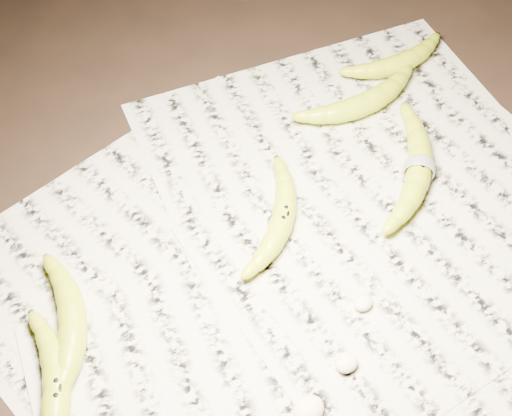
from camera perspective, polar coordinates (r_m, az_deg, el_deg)
ground at (r=0.96m, az=2.03°, el=-3.39°), size 3.00×3.00×0.00m
newspaper_patch at (r=0.95m, az=2.46°, el=-3.41°), size 0.90×0.70×0.01m
banana_left_a at (r=0.86m, az=-15.71°, el=-14.01°), size 0.14×0.19×0.03m
banana_left_b at (r=0.90m, az=-14.49°, el=-9.01°), size 0.13×0.19×0.04m
banana_center at (r=0.96m, az=2.16°, el=-0.74°), size 0.17×0.15×0.03m
banana_taped at (r=1.04m, az=12.99°, el=3.19°), size 0.20×0.18×0.04m
banana_upper_a at (r=1.11m, az=8.72°, el=8.38°), size 0.19×0.08×0.04m
banana_upper_b at (r=1.19m, az=11.44°, el=11.41°), size 0.17×0.08×0.03m
measuring_tape at (r=1.04m, az=12.99°, el=3.19°), size 0.03×0.04×0.05m
flesh_chunk_a at (r=0.83m, az=4.24°, el=-15.69°), size 0.04×0.03×0.02m
flesh_chunk_b at (r=0.86m, az=7.30°, el=-12.08°), size 0.03×0.02×0.02m
flesh_chunk_c at (r=0.91m, az=8.59°, el=-7.38°), size 0.03×0.02×0.02m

